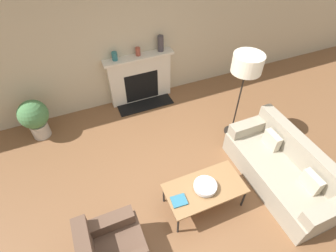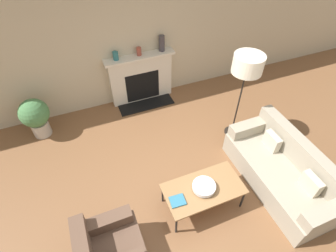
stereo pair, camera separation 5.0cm
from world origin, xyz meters
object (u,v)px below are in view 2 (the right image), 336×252
(armchair_near, at_px, (110,252))
(bowl, at_px, (204,187))
(mantel_vase_left, at_px, (116,56))
(mantel_vase_center_left, at_px, (139,51))
(potted_plant, at_px, (35,116))
(floor_lamp, at_px, (247,67))
(fireplace, at_px, (141,79))
(book, at_px, (178,201))
(mantel_vase_center_right, at_px, (162,43))
(coffee_table, at_px, (204,189))
(couch, at_px, (282,171))

(armchair_near, height_order, bowl, armchair_near)
(mantel_vase_left, distance_m, mantel_vase_center_left, 0.49)
(mantel_vase_center_left, relative_size, potted_plant, 0.20)
(armchair_near, bearing_deg, mantel_vase_center_left, -24.45)
(mantel_vase_left, bearing_deg, potted_plant, -168.35)
(potted_plant, bearing_deg, floor_lamp, -21.39)
(fireplace, relative_size, mantel_vase_center_left, 8.90)
(book, distance_m, mantel_vase_center_right, 3.28)
(coffee_table, xyz_separation_m, mantel_vase_center_left, (-0.02, 2.98, 0.78))
(book, bearing_deg, potted_plant, 128.74)
(fireplace, bearing_deg, mantel_vase_center_right, 1.64)
(floor_lamp, xyz_separation_m, mantel_vase_center_left, (-1.34, 1.78, -0.34))
(mantel_vase_left, height_order, mantel_vase_center_left, mantel_vase_left)
(bowl, height_order, mantel_vase_center_left, mantel_vase_center_left)
(book, bearing_deg, bowl, 10.11)
(armchair_near, bearing_deg, coffee_table, -78.08)
(mantel_vase_center_right, bearing_deg, mantel_vase_center_left, 180.00)
(armchair_near, distance_m, mantel_vase_center_right, 3.98)
(armchair_near, xyz_separation_m, mantel_vase_center_right, (2.01, 3.30, 0.96))
(couch, xyz_separation_m, coffee_table, (-1.41, 0.12, 0.11))
(coffee_table, bearing_deg, armchair_near, -168.08)
(mantel_vase_left, relative_size, mantel_vase_center_right, 0.52)
(fireplace, distance_m, mantel_vase_center_right, 0.90)
(mantel_vase_center_right, bearing_deg, coffee_table, -99.14)
(armchair_near, relative_size, book, 3.53)
(armchair_near, height_order, book, armchair_near)
(mantel_vase_center_right, bearing_deg, fireplace, -178.36)
(fireplace, bearing_deg, armchair_near, -114.45)
(bowl, relative_size, floor_lamp, 0.20)
(coffee_table, bearing_deg, mantel_vase_center_left, 90.44)
(mantel_vase_center_left, height_order, mantel_vase_center_right, mantel_vase_center_right)
(fireplace, bearing_deg, book, -97.99)
(armchair_near, relative_size, floor_lamp, 0.46)
(couch, relative_size, coffee_table, 1.68)
(floor_lamp, bearing_deg, armchair_near, -151.75)
(mantel_vase_left, relative_size, potted_plant, 0.21)
(armchair_near, relative_size, mantel_vase_center_left, 4.83)
(potted_plant, bearing_deg, coffee_table, -48.91)
(mantel_vase_left, relative_size, mantel_vase_center_left, 1.02)
(couch, xyz_separation_m, armchair_near, (-2.93, -0.20, 0.01))
(coffee_table, bearing_deg, fireplace, 90.57)
(coffee_table, height_order, mantel_vase_left, mantel_vase_left)
(bowl, bearing_deg, mantel_vase_center_left, 90.34)
(coffee_table, bearing_deg, potted_plant, 131.09)
(floor_lamp, height_order, mantel_vase_center_left, floor_lamp)
(fireplace, height_order, coffee_table, fireplace)
(armchair_near, bearing_deg, fireplace, -24.45)
(floor_lamp, bearing_deg, book, -144.63)
(potted_plant, bearing_deg, mantel_vase_center_right, 7.53)
(fireplace, distance_m, mantel_vase_center_left, 0.66)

